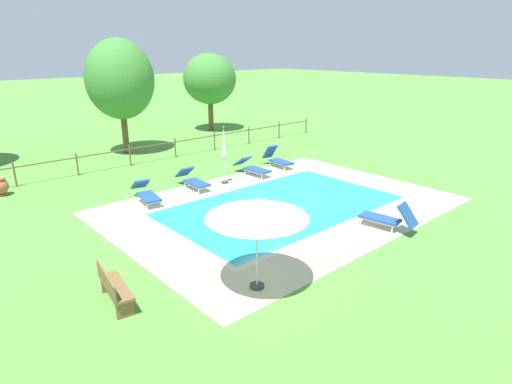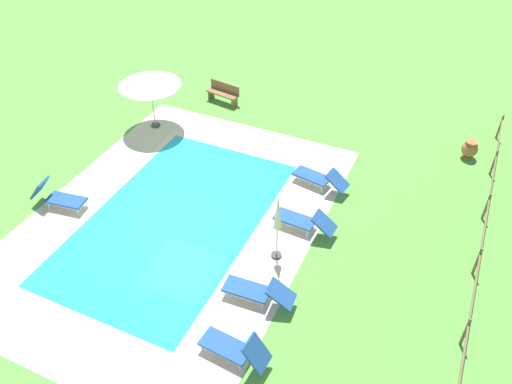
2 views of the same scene
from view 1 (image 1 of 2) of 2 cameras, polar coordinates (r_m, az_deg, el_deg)
The scene contains 16 objects.
ground_plane at distance 16.19m, azimuth 3.43°, elevation -1.80°, with size 160.00×160.00×0.00m, color #518E38.
pool_deck_paving at distance 16.19m, azimuth 3.43°, elevation -1.78°, with size 12.37×8.93×0.01m, color beige.
swimming_pool_water at distance 16.19m, azimuth 3.43°, elevation -1.78°, with size 8.63×5.19×0.01m, color #23A8C1.
pool_coping_rim at distance 16.18m, azimuth 3.43°, elevation -1.77°, with size 9.11×5.67×0.01m.
sun_lounger_north_near_steps at distance 19.94m, azimuth -0.44°, elevation 3.29°, with size 0.71×2.05×0.80m.
sun_lounger_north_mid at distance 18.22m, azimuth -8.36°, elevation 1.62°, with size 0.71×2.03×0.83m.
sun_lounger_north_far at distance 16.90m, azimuth -14.38°, elevation -0.16°, with size 0.95×2.09×0.81m.
sun_lounger_south_near_corner at distance 21.37m, azimuth 2.93°, elevation 4.40°, with size 0.75×1.87×1.01m.
sun_lounger_south_mid at distance 14.59m, azimuth 17.13°, elevation -3.30°, with size 0.86×1.91×1.00m.
patio_umbrella_open_foreground at distance 9.97m, azimuth 0.15°, elevation -2.22°, with size 2.46×2.46×2.37m.
patio_umbrella_closed_row_west at distance 18.46m, azimuth -4.28°, elevation 5.98°, with size 0.32×0.32×2.50m.
wooden_bench_lawn_side at distance 10.54m, azimuth -18.49°, elevation -11.83°, with size 0.68×1.55×0.87m.
terracotta_urn_near_fence at distance 19.92m, azimuth -30.86°, elevation 0.66°, with size 0.59×0.59×0.74m.
perimeter_fence at distance 23.61m, azimuth -10.72°, elevation 6.16°, with size 21.06×0.08×1.05m.
tree_far_west at distance 24.88m, azimuth -17.66°, elevation 14.07°, with size 3.64×3.64×6.16m.
tree_centre at distance 30.96m, azimuth -6.19°, elevation 14.71°, with size 3.66×3.66×5.33m.
Camera 1 is at (-10.78, -10.67, 5.64)m, focal length 30.06 mm.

